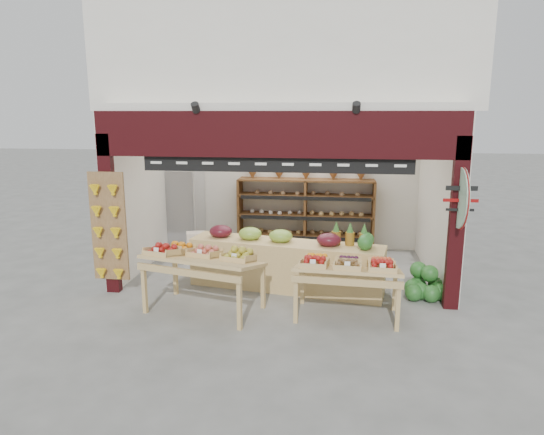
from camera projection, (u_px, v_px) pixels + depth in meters
The scene contains 11 objects.
ground at pixel (282, 278), 8.91m from camera, with size 60.00×60.00×0.00m, color slate.
shop_structure at pixel (292, 64), 9.65m from camera, with size 6.36×5.12×5.40m.
banana_board at pixel (108, 229), 7.89m from camera, with size 0.60×0.15×1.80m.
gift_sign at pixel (461, 198), 7.08m from camera, with size 0.04×0.93×0.92m.
back_shelving at pixel (306, 199), 10.53m from camera, with size 2.97×0.49×1.84m.
refrigerator at pixel (185, 206), 10.81m from camera, with size 0.72×0.72×1.86m, color silver.
cardboard_stack at pixel (206, 250), 9.87m from camera, with size 1.01×0.83×0.62m.
mid_counter at pixel (285, 263), 8.28m from camera, with size 3.37×1.21×1.05m.
display_table_left at pixel (199, 257), 7.37m from camera, with size 1.88×1.34×1.07m.
display_table_right at pixel (348, 267), 7.07m from camera, with size 1.59×0.94×0.99m.
watermelon_pile at pixel (426, 286), 7.94m from camera, with size 0.76×0.71×0.54m.
Camera 1 is at (0.94, -8.43, 2.97)m, focal length 32.00 mm.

